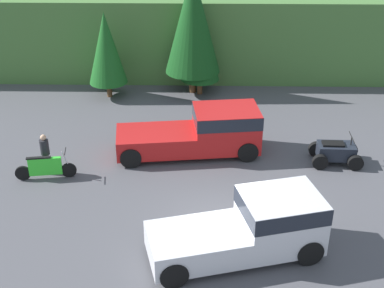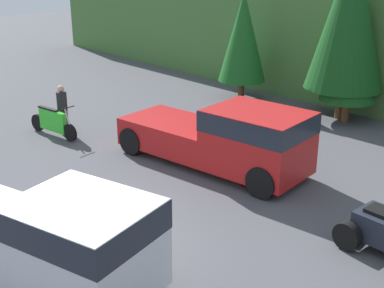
{
  "view_description": "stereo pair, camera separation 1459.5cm",
  "coord_description": "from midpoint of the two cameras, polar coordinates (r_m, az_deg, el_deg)",
  "views": [
    {
      "loc": [
        -0.78,
        -14.76,
        11.15
      ],
      "look_at": [
        -1.17,
        4.32,
        0.95
      ],
      "focal_mm": 50.0,
      "sensor_mm": 36.0,
      "label": 1
    },
    {
      "loc": [
        9.14,
        -5.27,
        6.21
      ],
      "look_at": [
        -1.17,
        4.32,
        0.95
      ],
      "focal_mm": 50.0,
      "sensor_mm": 36.0,
      "label": 2
    }
  ],
  "objects": [
    {
      "name": "ground_plane",
      "position": [
        13.9,
        20.07,
        -19.67
      ],
      "size": [
        80.0,
        80.0,
        0.0
      ],
      "primitive_type": "plane",
      "color": "#4C4C51"
    },
    {
      "name": "tree_left",
      "position": [
        24.34,
        21.68,
        4.66
      ],
      "size": [
        1.98,
        1.98,
        4.51
      ],
      "color": "brown",
      "rests_on": "ground_plane"
    },
    {
      "name": "tree_mid_left",
      "position": [
        23.32,
        32.53,
        5.29
      ],
      "size": [
        2.88,
        2.88,
        6.55
      ],
      "color": "brown",
      "rests_on": "ground_plane"
    },
    {
      "name": "tree_mid_right",
      "position": [
        23.25,
        32.74,
        2.32
      ],
      "size": [
        2.04,
        2.04,
        4.64
      ],
      "color": "brown",
      "rests_on": "ground_plane"
    },
    {
      "name": "pickup_truck_red",
      "position": [
        17.84,
        26.61,
        -7.23
      ],
      "size": [
        6.17,
        2.8,
        1.99
      ],
      "rotation": [
        0.0,
        0.0,
        0.12
      ],
      "color": "red",
      "rests_on": "ground_plane"
    },
    {
      "name": "pickup_truck_second",
      "position": [
        12.1,
        21.62,
        -20.39
      ],
      "size": [
        5.76,
        3.36,
        1.99
      ],
      "rotation": [
        0.0,
        0.0,
        0.26
      ],
      "color": "silver",
      "rests_on": "ground_plane"
    },
    {
      "name": "dirt_bike",
      "position": [
        19.02,
        6.29,
        -5.17
      ],
      "size": [
        2.36,
        0.65,
        1.18
      ],
      "rotation": [
        0.0,
        0.0,
        0.15
      ],
      "color": "black",
      "rests_on": "ground_plane"
    },
    {
      "name": "rider_person",
      "position": [
        19.19,
        7.05,
        -3.53
      ],
      "size": [
        0.38,
        0.38,
        1.7
      ],
      "rotation": [
        0.0,
        0.0,
        0.07
      ],
      "color": "brown",
      "rests_on": "ground_plane"
    }
  ]
}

